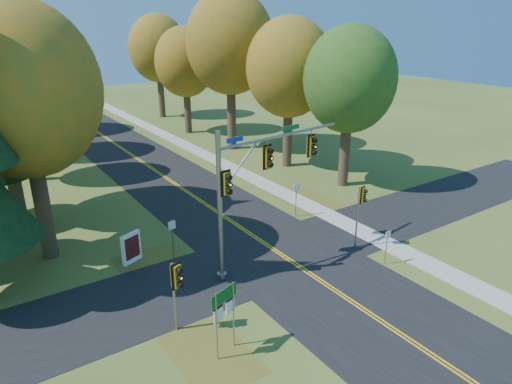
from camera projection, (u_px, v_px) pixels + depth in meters
ground at (302, 268)px, 25.25m from camera, size 160.00×160.00×0.00m
road_main at (302, 268)px, 25.25m from camera, size 8.00×160.00×0.02m
road_cross at (280, 254)px, 26.80m from camera, size 60.00×6.00×0.02m
centerline_left at (300, 269)px, 25.19m from camera, size 0.10×160.00×0.01m
centerline_right at (303, 268)px, 25.29m from camera, size 0.10×160.00×0.01m
sidewalk_east at (379, 240)px, 28.48m from camera, size 1.60×160.00×0.06m
leaf_patch_w_near at (163, 271)px, 24.95m from camera, size 4.00×6.00×0.00m
leaf_patch_e at (322, 207)px, 33.45m from camera, size 3.50×8.00×0.00m
leaf_patch_w_far at (208, 350)px, 19.00m from camera, size 3.00×5.00×0.00m
tree_w_a at (23, 91)px, 23.33m from camera, size 8.00×8.00×14.15m
tree_e_a at (350, 80)px, 35.06m from camera, size 7.20×7.20×12.73m
tree_e_b at (289, 68)px, 39.89m from camera, size 7.60×7.60×13.33m
tree_w_c at (18, 86)px, 36.39m from camera, size 6.80×6.80×11.91m
tree_e_c at (230, 43)px, 44.97m from camera, size 8.80×8.80×15.79m
tree_e_d at (185, 62)px, 52.62m from camera, size 7.00×7.00×12.32m
tree_e_e at (158, 49)px, 61.21m from camera, size 7.80×7.80×13.74m
traffic_mast at (253, 179)px, 23.73m from camera, size 8.79×1.71×8.03m
east_signal_pole at (361, 202)px, 26.46m from camera, size 0.45×0.53×3.95m
ped_signal_pole at (176, 281)px, 19.28m from camera, size 0.52×0.63×3.44m
route_sign_cluster at (224, 307)px, 18.16m from camera, size 1.39×0.50×3.11m
info_kiosk at (131, 248)px, 25.62m from camera, size 1.26×0.66×1.79m
reg_sign_e_north at (296, 193)px, 31.32m from camera, size 0.48×0.09×2.52m
reg_sign_e_south at (387, 241)px, 25.20m from camera, size 0.41×0.06×2.12m
reg_sign_w at (172, 232)px, 25.78m from camera, size 0.46×0.10×2.42m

